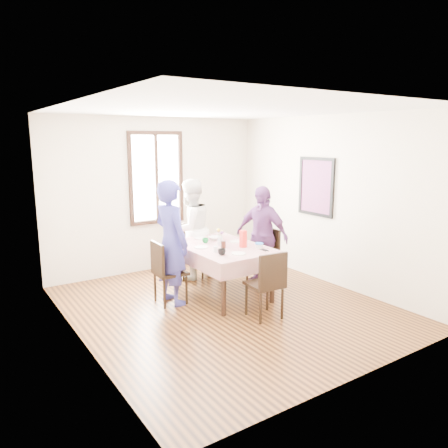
{
  "coord_description": "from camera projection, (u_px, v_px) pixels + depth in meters",
  "views": [
    {
      "loc": [
        -3.21,
        -4.76,
        2.32
      ],
      "look_at": [
        0.21,
        0.39,
        1.1
      ],
      "focal_mm": 34.58,
      "sensor_mm": 36.0,
      "label": 1
    }
  ],
  "objects": [
    {
      "name": "butter_lid",
      "position": [
        259.0,
        243.0,
        6.28
      ],
      "size": [
        0.12,
        0.12,
        0.01
      ],
      "primitive_type": "cylinder",
      "color": "blue",
      "rests_on": "butter_tub"
    },
    {
      "name": "smartphone",
      "position": [
        264.0,
        250.0,
        6.15
      ],
      "size": [
        0.06,
        0.13,
        0.01
      ],
      "primitive_type": "cube",
      "color": "black",
      "rests_on": "tablecloth"
    },
    {
      "name": "art_poster",
      "position": [
        316.0,
        187.0,
        7.1
      ],
      "size": [
        0.04,
        0.76,
        0.96
      ],
      "primitive_type": "cube",
      "color": "red",
      "rests_on": "right_wall"
    },
    {
      "name": "chair_far",
      "position": [
        189.0,
        251.0,
        7.29
      ],
      "size": [
        0.48,
        0.48,
        0.91
      ],
      "primitive_type": "cube",
      "rotation": [
        0.0,
        0.0,
        2.98
      ],
      "color": "black",
      "rests_on": "ground"
    },
    {
      "name": "mug_flag",
      "position": [
        244.0,
        241.0,
        6.5
      ],
      "size": [
        0.14,
        0.14,
        0.1
      ],
      "primitive_type": "imported",
      "rotation": [
        0.0,
        0.0,
        0.93
      ],
      "color": "red",
      "rests_on": "tablecloth"
    },
    {
      "name": "chair_left",
      "position": [
        170.0,
        272.0,
        6.15
      ],
      "size": [
        0.44,
        0.44,
        0.91
      ],
      "primitive_type": "cube",
      "rotation": [
        0.0,
        0.0,
        -1.62
      ],
      "color": "black",
      "rests_on": "ground"
    },
    {
      "name": "plate_right",
      "position": [
        236.0,
        241.0,
        6.66
      ],
      "size": [
        0.2,
        0.2,
        0.01
      ],
      "primitive_type": "cylinder",
      "color": "white",
      "rests_on": "tablecloth"
    },
    {
      "name": "flower_vase",
      "position": [
        220.0,
        241.0,
        6.4
      ],
      "size": [
        0.07,
        0.07,
        0.14
      ],
      "primitive_type": "cylinder",
      "color": "silver",
      "rests_on": "tablecloth"
    },
    {
      "name": "drinking_glass",
      "position": [
        216.0,
        249.0,
        6.03
      ],
      "size": [
        0.06,
        0.06,
        0.09
      ],
      "primitive_type": "cylinder",
      "color": "silver",
      "rests_on": "tablecloth"
    },
    {
      "name": "mug_green",
      "position": [
        205.0,
        240.0,
        6.58
      ],
      "size": [
        0.13,
        0.13,
        0.07
      ],
      "primitive_type": "imported",
      "rotation": [
        0.0,
        0.0,
        -0.47
      ],
      "color": "#0C7226",
      "rests_on": "tablecloth"
    },
    {
      "name": "serving_bowl",
      "position": [
        215.0,
        238.0,
        6.78
      ],
      "size": [
        0.23,
        0.23,
        0.05
      ],
      "primitive_type": "imported",
      "rotation": [
        0.0,
        0.0,
        -0.1
      ],
      "color": "white",
      "rests_on": "tablecloth"
    },
    {
      "name": "tablecloth",
      "position": [
        222.0,
        246.0,
        6.41
      ],
      "size": [
        1.08,
        1.59,
        0.01
      ],
      "primitive_type": "cube",
      "color": "#5E000A",
      "rests_on": "dining_table"
    },
    {
      "name": "person_right",
      "position": [
        261.0,
        236.0,
        6.86
      ],
      "size": [
        0.67,
        1.02,
        1.61
      ],
      "primitive_type": "imported",
      "rotation": [
        0.0,
        0.0,
        -1.24
      ],
      "color": "#673671",
      "rests_on": "ground"
    },
    {
      "name": "jam_jar",
      "position": [
        223.0,
        245.0,
        6.27
      ],
      "size": [
        0.07,
        0.07,
        0.1
      ],
      "primitive_type": "cylinder",
      "color": "black",
      "rests_on": "tablecloth"
    },
    {
      "name": "juice_carton",
      "position": [
        243.0,
        239.0,
        6.29
      ],
      "size": [
        0.08,
        0.08,
        0.25
      ],
      "primitive_type": "cube",
      "color": "red",
      "rests_on": "tablecloth"
    },
    {
      "name": "plate_left",
      "position": [
        201.0,
        247.0,
        6.3
      ],
      "size": [
        0.2,
        0.2,
        0.01
      ],
      "primitive_type": "cylinder",
      "color": "white",
      "rests_on": "tablecloth"
    },
    {
      "name": "person_left",
      "position": [
        171.0,
        242.0,
        6.08
      ],
      "size": [
        0.51,
        0.7,
        1.78
      ],
      "primitive_type": "imported",
      "rotation": [
        0.0,
        0.0,
        1.71
      ],
      "color": "#35328A",
      "rests_on": "ground"
    },
    {
      "name": "person_far",
      "position": [
        190.0,
        229.0,
        7.2
      ],
      "size": [
        0.91,
        0.77,
        1.68
      ],
      "primitive_type": "imported",
      "rotation": [
        0.0,
        0.0,
        3.31
      ],
      "color": "white",
      "rests_on": "ground"
    },
    {
      "name": "window_frame",
      "position": [
        156.0,
        178.0,
        7.58
      ],
      "size": [
        1.02,
        0.06,
        1.62
      ],
      "primitive_type": "cube",
      "color": "black",
      "rests_on": "back_wall"
    },
    {
      "name": "chair_right",
      "position": [
        262.0,
        257.0,
        6.94
      ],
      "size": [
        0.45,
        0.45,
        0.91
      ],
      "primitive_type": "cube",
      "rotation": [
        0.0,
        0.0,
        1.5
      ],
      "color": "black",
      "rests_on": "ground"
    },
    {
      "name": "mug_black",
      "position": [
        222.0,
        252.0,
        5.89
      ],
      "size": [
        0.14,
        0.14,
        0.09
      ],
      "primitive_type": "imported",
      "rotation": [
        0.0,
        0.0,
        -0.34
      ],
      "color": "black",
      "rests_on": "tablecloth"
    },
    {
      "name": "back_wall",
      "position": [
        156.0,
        195.0,
        7.66
      ],
      "size": [
        4.0,
        0.0,
        4.0
      ],
      "primitive_type": "plane",
      "rotation": [
        1.57,
        0.0,
        0.0
      ],
      "color": "beige",
      "rests_on": "ground"
    },
    {
      "name": "plate_near",
      "position": [
        239.0,
        254.0,
        5.95
      ],
      "size": [
        0.2,
        0.2,
        0.01
      ],
      "primitive_type": "cylinder",
      "color": "white",
      "rests_on": "tablecloth"
    },
    {
      "name": "chair_near",
      "position": [
        264.0,
        284.0,
        5.64
      ],
      "size": [
        0.45,
        0.45,
        0.91
      ],
      "primitive_type": "cube",
      "rotation": [
        0.0,
        0.0,
        -0.08
      ],
      "color": "black",
      "rests_on": "ground"
    },
    {
      "name": "ground",
      "position": [
        227.0,
        306.0,
        6.08
      ],
      "size": [
        4.5,
        4.5,
        0.0
      ],
      "primitive_type": "plane",
      "color": "black",
      "rests_on": "ground"
    },
    {
      "name": "butter_tub",
      "position": [
        259.0,
        246.0,
        6.29
      ],
      "size": [
        0.11,
        0.11,
        0.06
      ],
      "primitive_type": "cylinder",
      "color": "white",
      "rests_on": "tablecloth"
    },
    {
      "name": "right_wall",
      "position": [
        330.0,
        201.0,
        6.91
      ],
      "size": [
        0.0,
        4.5,
        4.5
      ],
      "primitive_type": "plane",
      "rotation": [
        1.57,
        0.0,
        -1.57
      ],
      "color": "beige",
      "rests_on": "ground"
    },
    {
      "name": "window_pane",
      "position": [
        156.0,
        178.0,
        7.59
      ],
      "size": [
        0.9,
        0.02,
        1.5
      ],
      "primitive_type": "cube",
      "color": "white",
      "rests_on": "back_wall"
    },
    {
      "name": "plate_far",
      "position": [
        200.0,
        238.0,
        6.88
      ],
      "size": [
        0.2,
        0.2,
        0.01
      ],
      "primitive_type": "cylinder",
      "color": "white",
      "rests_on": "tablecloth"
    },
    {
      "name": "dining_table",
      "position": [
        222.0,
        271.0,
        6.48
      ],
      "size": [
        0.96,
        1.47,
        0.75
      ],
      "primitive_type": "cube",
      "color": "black",
      "rests_on": "ground"
    },
    {
      "name": "flower_bunch",
      "position": [
        220.0,
        233.0,
        6.37
      ],
      "size": [
        0.09,
        0.09,
        0.1
      ],
      "primitive_type": null,
      "color": "yellow",
      "rests_on": "flower_vase"
    }
  ]
}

